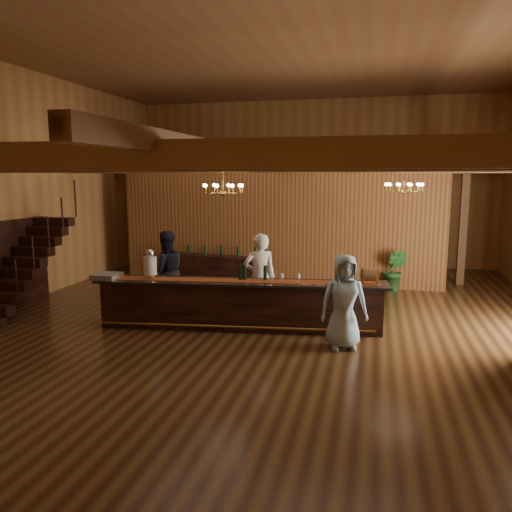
% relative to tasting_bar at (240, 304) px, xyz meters
% --- Properties ---
extents(floor, '(14.00, 14.00, 0.00)m').
position_rel_tasting_bar_xyz_m(floor, '(0.39, 0.84, -0.49)').
color(floor, brown).
rests_on(floor, ground).
extents(ceiling, '(14.00, 14.00, 0.00)m').
position_rel_tasting_bar_xyz_m(ceiling, '(0.39, 0.84, 5.01)').
color(ceiling, brown).
rests_on(ceiling, wall_back).
extents(wall_back, '(12.00, 0.10, 5.50)m').
position_rel_tasting_bar_xyz_m(wall_back, '(0.39, 7.84, 2.26)').
color(wall_back, '#B47840').
rests_on(wall_back, floor).
extents(wall_front, '(12.00, 0.10, 5.50)m').
position_rel_tasting_bar_xyz_m(wall_front, '(0.39, -6.16, 2.26)').
color(wall_front, '#B47840').
rests_on(wall_front, floor).
extents(wall_left, '(0.10, 14.00, 5.50)m').
position_rel_tasting_bar_xyz_m(wall_left, '(-5.61, 0.84, 2.26)').
color(wall_left, '#B47840').
rests_on(wall_left, floor).
extents(beam_grid, '(11.90, 13.90, 0.39)m').
position_rel_tasting_bar_xyz_m(beam_grid, '(0.39, 1.35, 2.75)').
color(beam_grid, brown).
rests_on(beam_grid, wall_left).
extents(support_posts, '(9.20, 10.20, 3.20)m').
position_rel_tasting_bar_xyz_m(support_posts, '(0.39, 0.34, 1.11)').
color(support_posts, brown).
rests_on(support_posts, floor).
extents(partition_wall, '(9.00, 0.18, 3.10)m').
position_rel_tasting_bar_xyz_m(partition_wall, '(-0.11, 4.34, 1.06)').
color(partition_wall, brown).
rests_on(partition_wall, floor).
extents(staircase, '(1.00, 2.80, 2.00)m').
position_rel_tasting_bar_xyz_m(staircase, '(-5.06, 0.10, 0.51)').
color(staircase, '#3E1D15').
rests_on(staircase, floor).
extents(backroom_boxes, '(4.10, 0.60, 1.10)m').
position_rel_tasting_bar_xyz_m(backroom_boxes, '(0.10, 6.34, 0.04)').
color(backroom_boxes, '#3E1D15').
rests_on(backroom_boxes, floor).
extents(tasting_bar, '(5.80, 1.43, 0.97)m').
position_rel_tasting_bar_xyz_m(tasting_bar, '(0.00, 0.00, 0.00)').
color(tasting_bar, '#3E1D15').
rests_on(tasting_bar, floor).
extents(beverage_dispenser, '(0.26, 0.26, 0.60)m').
position_rel_tasting_bar_xyz_m(beverage_dispenser, '(-1.81, -0.18, 0.76)').
color(beverage_dispenser, silver).
rests_on(beverage_dispenser, tasting_bar).
extents(glass_rack_tray, '(0.50, 0.50, 0.10)m').
position_rel_tasting_bar_xyz_m(glass_rack_tray, '(-2.67, -0.38, 0.52)').
color(glass_rack_tray, gray).
rests_on(glass_rack_tray, tasting_bar).
extents(raffle_drum, '(0.34, 0.24, 0.30)m').
position_rel_tasting_bar_xyz_m(raffle_drum, '(2.48, 0.27, 0.65)').
color(raffle_drum, brown).
rests_on(raffle_drum, tasting_bar).
extents(bar_bottle_0, '(0.07, 0.07, 0.30)m').
position_rel_tasting_bar_xyz_m(bar_bottle_0, '(-0.02, 0.11, 0.62)').
color(bar_bottle_0, black).
rests_on(bar_bottle_0, tasting_bar).
extents(bar_bottle_1, '(0.07, 0.07, 0.30)m').
position_rel_tasting_bar_xyz_m(bar_bottle_1, '(0.06, 0.12, 0.62)').
color(bar_bottle_1, black).
rests_on(bar_bottle_1, tasting_bar).
extents(bar_bottle_2, '(0.07, 0.07, 0.30)m').
position_rel_tasting_bar_xyz_m(bar_bottle_2, '(0.47, 0.17, 0.62)').
color(bar_bottle_2, black).
rests_on(bar_bottle_2, tasting_bar).
extents(backbar_shelf, '(2.85, 0.86, 0.79)m').
position_rel_tasting_bar_xyz_m(backbar_shelf, '(-1.83, 3.89, -0.09)').
color(backbar_shelf, '#3E1D15').
rests_on(backbar_shelf, floor).
extents(chandelier_left, '(0.80, 0.80, 0.60)m').
position_rel_tasting_bar_xyz_m(chandelier_left, '(-0.40, 0.22, 2.27)').
color(chandelier_left, '#A47B2F').
rests_on(chandelier_left, beam_grid).
extents(chandelier_right, '(0.80, 0.80, 0.60)m').
position_rel_tasting_bar_xyz_m(chandelier_right, '(3.12, 2.20, 2.27)').
color(chandelier_right, '#A47B2F').
rests_on(chandelier_right, beam_grid).
extents(bartender, '(0.79, 0.67, 1.83)m').
position_rel_tasting_bar_xyz_m(bartender, '(0.25, 0.64, 0.43)').
color(bartender, white).
rests_on(bartender, floor).
extents(staff_second, '(1.12, 1.08, 1.81)m').
position_rel_tasting_bar_xyz_m(staff_second, '(-1.92, 0.82, 0.42)').
color(staff_second, black).
rests_on(staff_second, floor).
extents(guest, '(0.93, 0.72, 1.67)m').
position_rel_tasting_bar_xyz_m(guest, '(2.06, -0.69, 0.35)').
color(guest, '#9ABED2').
rests_on(guest, floor).
extents(floor_plant, '(0.72, 0.63, 1.11)m').
position_rel_tasting_bar_xyz_m(floor_plant, '(3.09, 4.06, 0.07)').
color(floor_plant, '#1F501F').
rests_on(floor_plant, floor).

